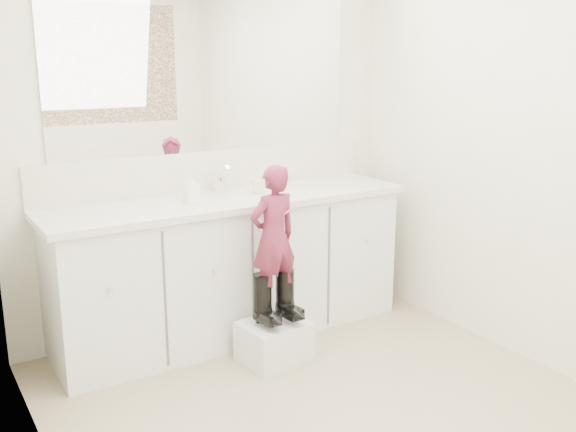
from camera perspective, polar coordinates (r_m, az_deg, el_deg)
floor at (r=3.28m, az=5.43°, el=-17.68°), size 3.00×3.00×0.00m
wall_back at (r=4.12m, az=-7.01°, el=6.60°), size 2.60×0.00×2.60m
wall_left at (r=2.30m, az=-20.49°, el=0.04°), size 0.00×3.00×3.00m
wall_right at (r=3.78m, az=21.80°, el=5.06°), size 0.00×3.00×3.00m
vanity_cabinet at (r=4.05m, az=-5.02°, el=-4.74°), size 2.20×0.55×0.85m
countertop at (r=3.92m, az=-5.06°, el=1.37°), size 2.28×0.58×0.04m
backsplash at (r=4.13m, az=-6.85°, el=4.03°), size 2.28×0.03×0.25m
mirror at (r=4.08m, az=-7.12°, el=12.73°), size 2.00×0.02×1.00m
faucet at (r=4.05m, az=-6.15°, el=2.77°), size 0.08×0.08×0.10m
cup at (r=4.02m, az=-2.70°, el=2.71°), size 0.13×0.13×0.10m
soap_bottle at (r=3.78m, az=-8.60°, el=2.48°), size 0.08×0.08×0.17m
step_stool at (r=3.79m, az=-1.25°, el=-11.07°), size 0.40×0.34×0.23m
boot_left at (r=3.65m, az=-2.30°, el=-7.48°), size 0.13×0.21×0.31m
boot_right at (r=3.72m, az=-0.27°, el=-7.04°), size 0.13×0.21×0.31m
toddler at (r=3.57m, az=-1.30°, el=-1.91°), size 0.32×0.23×0.82m
toothbrush at (r=3.55m, az=-0.12°, el=0.33°), size 0.14×0.03×0.06m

